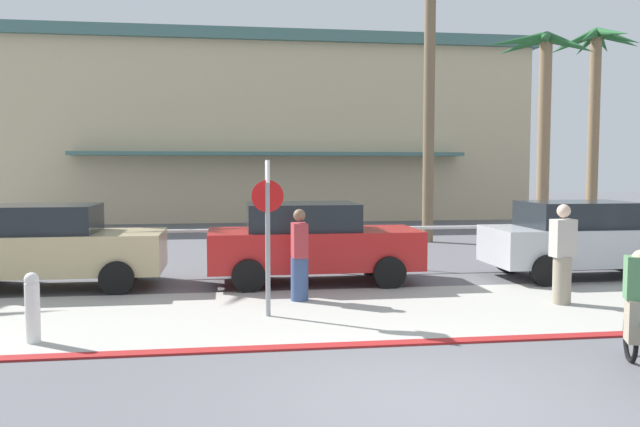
% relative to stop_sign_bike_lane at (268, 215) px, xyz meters
% --- Properties ---
extents(ground_plane, '(80.00, 80.00, 0.00)m').
position_rel_stop_sign_bike_lane_xyz_m(ground_plane, '(1.44, 5.93, -1.68)').
color(ground_plane, '#5B5B60').
extents(sidewalk_strip, '(44.00, 4.00, 0.02)m').
position_rel_stop_sign_bike_lane_xyz_m(sidewalk_strip, '(1.44, 0.13, -1.67)').
color(sidewalk_strip, '#ADAAA0').
rests_on(sidewalk_strip, ground).
extents(curb_paint, '(44.00, 0.24, 0.03)m').
position_rel_stop_sign_bike_lane_xyz_m(curb_paint, '(1.44, -1.87, -1.66)').
color(curb_paint, maroon).
rests_on(curb_paint, ground).
extents(building_backdrop, '(24.51, 12.08, 8.38)m').
position_rel_stop_sign_bike_lane_xyz_m(building_backdrop, '(1.31, 23.26, 2.53)').
color(building_backdrop, beige).
rests_on(building_backdrop, ground).
extents(rail_fence, '(22.74, 0.08, 1.04)m').
position_rel_stop_sign_bike_lane_xyz_m(rail_fence, '(1.44, 4.43, -0.84)').
color(rail_fence, white).
rests_on(rail_fence, ground).
extents(stop_sign_bike_lane, '(0.52, 0.56, 2.56)m').
position_rel_stop_sign_bike_lane_xyz_m(stop_sign_bike_lane, '(0.00, 0.00, 0.00)').
color(stop_sign_bike_lane, gray).
rests_on(stop_sign_bike_lane, ground).
extents(bollard_2, '(0.20, 0.20, 1.00)m').
position_rel_stop_sign_bike_lane_xyz_m(bollard_2, '(-3.33, -1.13, -1.16)').
color(bollard_2, white).
rests_on(bollard_2, ground).
extents(palm_tree_2, '(3.31, 3.16, 9.86)m').
position_rel_stop_sign_bike_lane_xyz_m(palm_tree_2, '(5.82, 9.86, 5.39)').
color(palm_tree_2, '#756047').
rests_on(palm_tree_2, ground).
extents(palm_tree_3, '(3.37, 3.09, 6.37)m').
position_rel_stop_sign_bike_lane_xyz_m(palm_tree_3, '(8.56, 7.58, 3.05)').
color(palm_tree_3, '#846B4C').
rests_on(palm_tree_3, ground).
extents(palm_tree_4, '(2.94, 3.06, 7.00)m').
position_rel_stop_sign_bike_lane_xyz_m(palm_tree_4, '(11.40, 9.59, 3.63)').
color(palm_tree_4, '#846B4C').
rests_on(palm_tree_4, ground).
extents(car_tan_1, '(4.40, 2.02, 1.69)m').
position_rel_stop_sign_bike_lane_xyz_m(car_tan_1, '(-4.21, 3.12, -0.81)').
color(car_tan_1, tan).
rests_on(car_tan_1, ground).
extents(car_red_2, '(4.40, 2.02, 1.69)m').
position_rel_stop_sign_bike_lane_xyz_m(car_red_2, '(1.10, 3.01, -0.81)').
color(car_red_2, red).
rests_on(car_red_2, ground).
extents(car_silver_3, '(4.40, 2.02, 1.69)m').
position_rel_stop_sign_bike_lane_xyz_m(car_silver_3, '(7.16, 2.76, -0.81)').
color(car_silver_3, '#B2B7BC').
rests_on(car_silver_3, ground).
extents(cyclist_teal_0, '(0.76, 1.70, 1.50)m').
position_rel_stop_sign_bike_lane_xyz_m(cyclist_teal_0, '(4.21, -3.47, -0.98)').
color(cyclist_teal_0, black).
rests_on(cyclist_teal_0, ground).
extents(pedestrian_0, '(0.34, 0.41, 1.69)m').
position_rel_stop_sign_bike_lane_xyz_m(pedestrian_0, '(0.65, 1.15, -0.90)').
color(pedestrian_0, '#384C7A').
rests_on(pedestrian_0, ground).
extents(pedestrian_1, '(0.43, 0.35, 1.79)m').
position_rel_stop_sign_bike_lane_xyz_m(pedestrian_1, '(5.23, 0.20, -0.84)').
color(pedestrian_1, gray).
rests_on(pedestrian_1, ground).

